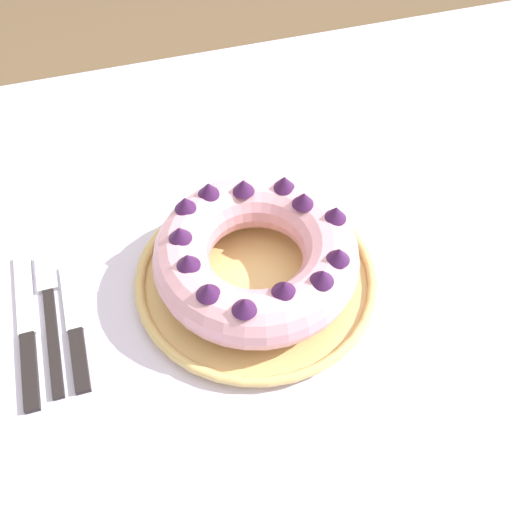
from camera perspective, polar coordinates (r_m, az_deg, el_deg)
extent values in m
plane|color=brown|center=(1.42, 1.55, -21.56)|extent=(8.00, 8.00, 0.00)
cube|color=silver|center=(0.73, 2.80, -4.35)|extent=(1.47, 1.04, 0.03)
cylinder|color=brown|center=(1.53, 21.12, 7.38)|extent=(0.06, 0.06, 0.74)
cylinder|color=tan|center=(0.72, 0.00, -2.31)|extent=(0.28, 0.28, 0.01)
torus|color=tan|center=(0.72, 0.00, -1.91)|extent=(0.29, 0.29, 0.01)
torus|color=#E09EAD|center=(0.69, 0.00, 0.00)|extent=(0.24, 0.24, 0.07)
cone|color=#3D1947|center=(0.60, -1.12, -4.64)|extent=(0.03, 0.03, 0.02)
cone|color=#3D1947|center=(0.61, 2.71, -2.98)|extent=(0.03, 0.03, 0.02)
cone|color=#3D1947|center=(0.62, 6.34, -1.91)|extent=(0.03, 0.03, 0.02)
cone|color=#3D1947|center=(0.64, 7.87, 0.17)|extent=(0.03, 0.03, 0.02)
cone|color=#3D1947|center=(0.68, 7.60, 4.12)|extent=(0.03, 0.03, 0.02)
cone|color=#3D1947|center=(0.69, 4.56, 5.47)|extent=(0.03, 0.03, 0.02)
cone|color=#3D1947|center=(0.71, 2.70, 7.03)|extent=(0.03, 0.03, 0.02)
cone|color=#3D1947|center=(0.71, -1.21, 6.72)|extent=(0.03, 0.03, 0.02)
cone|color=#3D1947|center=(0.70, -4.53, 6.41)|extent=(0.03, 0.03, 0.02)
cone|color=#3D1947|center=(0.69, -6.75, 5.02)|extent=(0.03, 0.03, 0.02)
cone|color=#3D1947|center=(0.66, -7.29, 2.20)|extent=(0.03, 0.03, 0.02)
cone|color=#3D1947|center=(0.64, -6.52, -0.39)|extent=(0.03, 0.03, 0.02)
cone|color=#3D1947|center=(0.61, -4.60, -3.18)|extent=(0.04, 0.04, 0.02)
cube|color=black|center=(0.72, -18.76, -7.69)|extent=(0.01, 0.14, 0.01)
cube|color=silver|center=(0.78, -19.34, -1.52)|extent=(0.02, 0.06, 0.01)
cube|color=black|center=(0.71, -20.74, -10.22)|extent=(0.02, 0.10, 0.01)
cube|color=silver|center=(0.77, -21.19, -3.35)|extent=(0.02, 0.12, 0.00)
cube|color=black|center=(0.69, -16.46, -9.50)|extent=(0.02, 0.08, 0.01)
cube|color=silver|center=(0.74, -17.18, -3.72)|extent=(0.02, 0.10, 0.00)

